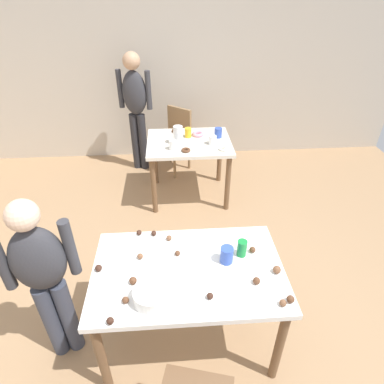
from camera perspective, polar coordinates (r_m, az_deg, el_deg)
The scene contains 35 objects.
ground_plane at distance 2.80m, azimuth 1.56°, elevation -23.66°, with size 6.40×6.40×0.00m, color #9E7A56.
wall_back at distance 4.81m, azimuth -2.01°, elevation 21.12°, with size 6.40×0.10×2.60m, color #BCB2A3.
dining_table_near at distance 2.26m, azimuth -0.64°, elevation -15.03°, with size 1.26×0.79×0.75m.
dining_table_far at distance 3.86m, azimuth -0.53°, elevation 7.35°, with size 0.97×0.78×0.75m.
chair_far_table at distance 4.58m, azimuth -2.96°, elevation 9.78°, with size 0.56×0.56×0.87m.
person_girl_near at distance 2.29m, azimuth -24.56°, elevation -12.92°, with size 0.45×0.28×1.36m.
person_adult_far at distance 4.47m, azimuth -9.88°, elevation 15.14°, with size 0.45×0.27×1.59m.
mixing_bowl at distance 2.01m, azimuth -7.19°, elevation -17.58°, with size 0.21×0.21×0.09m, color white.
soda_can at distance 2.27m, azimuth 8.74°, elevation -9.70°, with size 0.07×0.07×0.12m, color #198438.
fork_near at distance 2.19m, azimuth -5.40°, elevation -13.48°, with size 0.17×0.02×0.01m, color silver.
cup_near_0 at distance 2.21m, azimuth 6.11°, elevation -10.90°, with size 0.09×0.09×0.12m, color #3351B2.
cake_ball_0 at distance 2.27m, azimuth -9.08°, elevation -11.05°, with size 0.04×0.04×0.04m, color brown.
cake_ball_1 at distance 2.27m, azimuth -2.54°, elevation -10.66°, with size 0.04×0.04×0.04m, color brown.
cake_ball_2 at distance 2.46m, azimuth -9.25°, elevation -7.03°, with size 0.04×0.04×0.04m, color #3D2319.
cake_ball_3 at distance 2.03m, azimuth 3.17°, elevation -17.74°, with size 0.04×0.04×0.04m, color #3D2319.
cake_ball_4 at distance 2.13m, azimuth -10.30°, elevation -15.03°, with size 0.05×0.05×0.05m, color brown.
cake_ball_5 at distance 2.22m, azimuth 14.64°, elevation -13.03°, with size 0.05×0.05×0.05m, color brown.
cake_ball_6 at distance 2.05m, azimuth -11.58°, elevation -18.06°, with size 0.04×0.04×0.04m, color brown.
cake_ball_7 at distance 2.33m, azimuth 10.56°, elevation -9.91°, with size 0.04×0.04×0.04m, color brown.
cake_ball_8 at distance 1.98m, azimuth -14.15°, elevation -21.05°, with size 0.04×0.04×0.04m, color #3D2319.
cake_ball_9 at distance 2.25m, azimuth -16.08°, elevation -12.69°, with size 0.05×0.05×0.05m, color #3D2319.
cake_ball_10 at distance 2.09m, azimuth 16.88°, elevation -17.53°, with size 0.05×0.05×0.05m, color brown.
cake_ball_11 at distance 2.39m, azimuth -4.05°, elevation -8.03°, with size 0.04×0.04×0.04m, color brown.
cake_ball_12 at distance 2.43m, azimuth -6.71°, elevation -7.19°, with size 0.04×0.04×0.04m, color #3D2319.
cake_ball_13 at distance 2.06m, azimuth 15.64°, elevation -18.22°, with size 0.04×0.04×0.04m, color brown.
cake_ball_14 at distance 2.13m, azimuth 11.25°, elevation -15.01°, with size 0.05×0.05×0.05m, color brown.
pitcher_far at distance 3.72m, azimuth -2.47°, elevation 9.95°, with size 0.11×0.11×0.21m, color white.
cup_far_0 at distance 3.90m, azimuth -0.70°, elevation 10.38°, with size 0.08×0.08×0.11m, color yellow.
cup_far_1 at distance 3.73m, azimuth 3.61°, elevation 9.08°, with size 0.09×0.09×0.10m, color white.
cup_far_2 at distance 3.61m, azimuth -3.39°, elevation 8.26°, with size 0.08×0.08×0.11m, color white.
cup_far_3 at distance 3.90m, azimuth 4.61°, elevation 10.31°, with size 0.09×0.09×0.11m, color #3351B2.
donut_far_0 at distance 3.62m, azimuth 5.48°, elevation 7.58°, with size 0.10×0.10×0.03m, color white.
donut_far_1 at distance 3.95m, azimuth 1.05°, elevation 10.14°, with size 0.14×0.14×0.04m, color pink.
donut_far_2 at distance 4.06m, azimuth -2.79°, elevation 10.72°, with size 0.11×0.11×0.03m, color brown.
donut_far_3 at distance 3.57m, azimuth -1.09°, elevation 7.35°, with size 0.10×0.10×0.03m, color brown.
Camera 1 is at (-0.18, -1.49, 2.36)m, focal length 30.43 mm.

